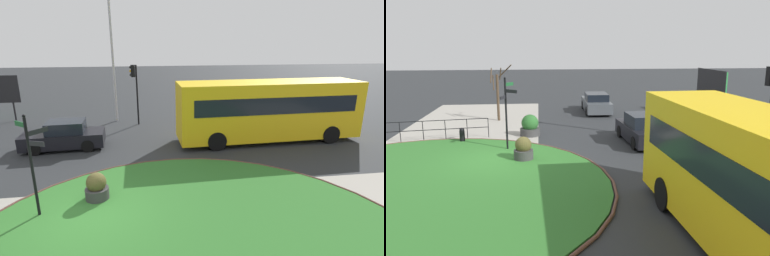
% 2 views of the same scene
% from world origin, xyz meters
% --- Properties ---
extents(ground, '(120.00, 120.00, 0.00)m').
position_xyz_m(ground, '(0.00, 0.00, 0.00)').
color(ground, '#282B2D').
extents(sidewalk_paving, '(32.00, 7.77, 0.02)m').
position_xyz_m(sidewalk_paving, '(0.00, -2.12, 0.01)').
color(sidewalk_paving, '#9E998E').
rests_on(sidewalk_paving, ground).
extents(grass_island, '(13.68, 13.68, 0.10)m').
position_xyz_m(grass_island, '(2.96, -2.50, 0.05)').
color(grass_island, '#2D6B28').
rests_on(grass_island, ground).
extents(grass_kerb_ring, '(13.99, 13.99, 0.11)m').
position_xyz_m(grass_kerb_ring, '(2.96, -2.50, 0.06)').
color(grass_kerb_ring, brown).
rests_on(grass_kerb_ring, ground).
extents(signpost_directional, '(0.94, 0.77, 3.44)m').
position_xyz_m(signpost_directional, '(-1.71, 0.37, 1.99)').
color(signpost_directional, black).
rests_on(signpost_directional, ground).
extents(bollard_foreground, '(0.26, 0.26, 0.78)m').
position_xyz_m(bollard_foreground, '(-3.45, -2.05, 0.40)').
color(bollard_foreground, black).
rests_on(bollard_foreground, ground).
extents(railing_grass_edge, '(0.84, 5.41, 1.07)m').
position_xyz_m(railing_grass_edge, '(-4.05, -3.55, 0.68)').
color(railing_grass_edge, black).
rests_on(railing_grass_edge, ground).
extents(car_near_lane, '(4.19, 1.97, 1.49)m').
position_xyz_m(car_near_lane, '(-2.56, 7.01, 0.68)').
color(car_near_lane, black).
rests_on(car_near_lane, ground).
extents(car_far_lane, '(4.61, 1.85, 1.41)m').
position_xyz_m(car_far_lane, '(-11.60, 6.00, 0.66)').
color(car_far_lane, '#474C51').
rests_on(car_far_lane, ground).
extents(traffic_light_near, '(0.49, 0.28, 3.99)m').
position_xyz_m(traffic_light_near, '(1.03, 11.28, 2.92)').
color(traffic_light_near, black).
rests_on(traffic_light_near, ground).
extents(billboard_left, '(4.10, 0.23, 3.22)m').
position_xyz_m(billboard_left, '(-9.05, 13.48, 2.21)').
color(billboard_left, black).
rests_on(billboard_left, ground).
extents(planter_near_signpost, '(0.82, 0.82, 1.07)m').
position_xyz_m(planter_near_signpost, '(-0.04, 1.15, 0.49)').
color(planter_near_signpost, '#383838').
rests_on(planter_near_signpost, ground).
extents(planter_kerbside, '(1.08, 1.08, 1.17)m').
position_xyz_m(planter_kerbside, '(-4.63, 1.33, 0.52)').
color(planter_kerbside, '#383838').
rests_on(planter_kerbside, ground).
extents(street_tree_bare, '(1.36, 1.37, 3.63)m').
position_xyz_m(street_tree_bare, '(-9.09, -0.78, 1.84)').
color(street_tree_bare, '#423323').
rests_on(street_tree_bare, ground).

